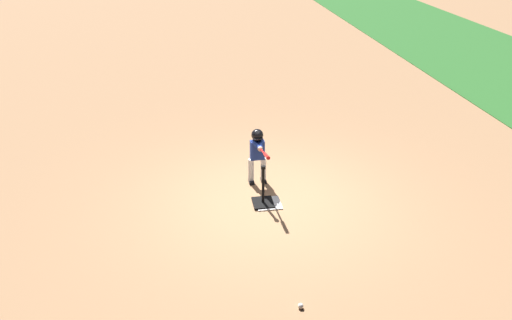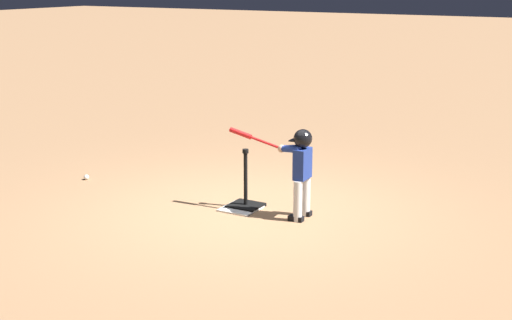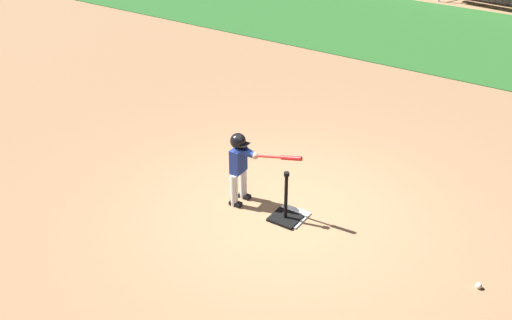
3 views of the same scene
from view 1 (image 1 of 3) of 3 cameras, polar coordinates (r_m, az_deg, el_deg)
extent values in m
plane|color=#99704C|center=(8.96, 1.60, -4.71)|extent=(90.00, 90.00, 0.00)
cube|color=white|center=(8.87, 1.43, -4.98)|extent=(0.44, 0.44, 0.02)
cube|color=black|center=(8.86, 0.80, -4.92)|extent=(0.40, 0.36, 0.04)
cylinder|color=black|center=(8.68, 0.82, -2.94)|extent=(0.05, 0.05, 0.67)
cylinder|color=black|center=(8.51, 0.84, -0.85)|extent=(0.08, 0.08, 0.05)
cylinder|color=silver|center=(9.45, 0.85, -1.14)|extent=(0.11, 0.11, 0.50)
cube|color=black|center=(9.54, 0.87, -2.35)|extent=(0.18, 0.10, 0.06)
cylinder|color=silver|center=(9.41, -0.57, -1.27)|extent=(0.11, 0.11, 0.50)
cube|color=black|center=(9.50, -0.54, -2.49)|extent=(0.18, 0.10, 0.06)
cube|color=navy|center=(9.24, 0.15, 1.16)|extent=(0.15, 0.26, 0.37)
sphere|color=tan|center=(9.11, 0.15, 2.81)|extent=(0.19, 0.19, 0.19)
sphere|color=black|center=(9.11, 0.15, 2.88)|extent=(0.22, 0.22, 0.22)
cube|color=black|center=(9.04, 0.26, 2.49)|extent=(0.12, 0.17, 0.01)
cylinder|color=navy|center=(9.05, 0.57, 1.77)|extent=(0.31, 0.15, 0.11)
cylinder|color=navy|center=(9.04, 0.05, 1.72)|extent=(0.30, 0.17, 0.11)
sphere|color=tan|center=(8.93, 0.48, 1.28)|extent=(0.09, 0.09, 0.09)
cylinder|color=red|center=(8.59, 0.92, 0.79)|extent=(0.69, 0.06, 0.19)
cylinder|color=red|center=(8.38, 1.22, 0.45)|extent=(0.30, 0.07, 0.13)
cylinder|color=black|center=(8.95, 0.46, 1.31)|extent=(0.03, 0.05, 0.05)
sphere|color=white|center=(6.82, 5.13, -16.27)|extent=(0.07, 0.07, 0.07)
camera|label=2|loc=(14.72, 28.36, 16.64)|focal=50.00mm
camera|label=3|loc=(6.10, -60.98, 14.76)|focal=42.00mm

